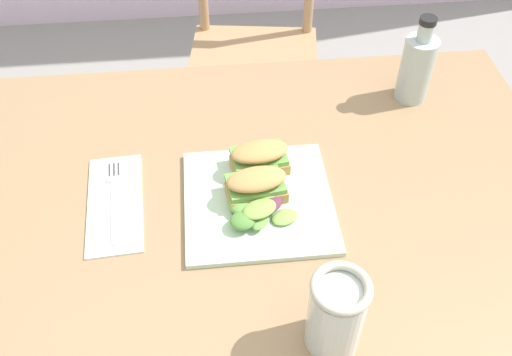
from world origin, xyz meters
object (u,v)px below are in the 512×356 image
object	(u,v)px
plate_lunch	(258,201)
sandwich_half_front	(256,185)
sandwich_half_back	(260,158)
fork_on_napkin	(115,194)
chair_wooden_far	(254,54)
mason_jar_iced_tea	(336,316)
bottle_cold_brew	(416,71)
dining_table	(233,264)

from	to	relation	value
plate_lunch	sandwich_half_front	bearing A→B (deg)	117.04
plate_lunch	sandwich_half_back	size ratio (longest dim) A/B	2.32
sandwich_half_front	fork_on_napkin	distance (m)	0.25
fork_on_napkin	chair_wooden_far	bearing A→B (deg)	68.84
fork_on_napkin	mason_jar_iced_tea	world-z (taller)	mason_jar_iced_tea
plate_lunch	mason_jar_iced_tea	distance (m)	0.28
chair_wooden_far	sandwich_half_back	world-z (taller)	chair_wooden_far
sandwich_half_front	sandwich_half_back	distance (m)	0.07
fork_on_napkin	mason_jar_iced_tea	size ratio (longest dim) A/B	1.36
chair_wooden_far	sandwich_half_back	distance (m)	0.87
bottle_cold_brew	fork_on_napkin	bearing A→B (deg)	-159.49
sandwich_half_back	dining_table	bearing A→B (deg)	-119.65
dining_table	fork_on_napkin	xyz separation A→B (m)	(-0.19, 0.07, 0.13)
chair_wooden_far	sandwich_half_front	bearing A→B (deg)	-95.35
plate_lunch	fork_on_napkin	bearing A→B (deg)	170.81
plate_lunch	sandwich_half_front	distance (m)	0.03
sandwich_half_front	bottle_cold_brew	size ratio (longest dim) A/B	0.59
sandwich_half_front	chair_wooden_far	bearing A→B (deg)	84.65
sandwich_half_front	fork_on_napkin	world-z (taller)	sandwich_half_front
sandwich_half_front	mason_jar_iced_tea	world-z (taller)	mason_jar_iced_tea
chair_wooden_far	bottle_cold_brew	distance (m)	0.76
sandwich_half_back	sandwich_half_front	bearing A→B (deg)	-100.88
sandwich_half_back	bottle_cold_brew	distance (m)	0.38
chair_wooden_far	fork_on_napkin	distance (m)	0.94
bottle_cold_brew	plate_lunch	bearing A→B (deg)	-142.82
bottle_cold_brew	chair_wooden_far	bearing A→B (deg)	113.16
chair_wooden_far	sandwich_half_front	world-z (taller)	chair_wooden_far
dining_table	bottle_cold_brew	bearing A→B (deg)	36.77
sandwich_half_back	mason_jar_iced_tea	size ratio (longest dim) A/B	0.79
chair_wooden_far	fork_on_napkin	bearing A→B (deg)	-111.16
chair_wooden_far	fork_on_napkin	size ratio (longest dim) A/B	4.68
dining_table	bottle_cold_brew	world-z (taller)	bottle_cold_brew
chair_wooden_far	bottle_cold_brew	xyz separation A→B (m)	(0.26, -0.62, 0.36)
chair_wooden_far	mason_jar_iced_tea	xyz separation A→B (m)	(-0.00, -1.13, 0.35)
sandwich_half_front	mason_jar_iced_tea	distance (m)	0.28
sandwich_half_back	bottle_cold_brew	xyz separation A→B (m)	(0.33, 0.19, 0.03)
chair_wooden_far	plate_lunch	size ratio (longest dim) A/B	3.48
plate_lunch	sandwich_half_front	xyz separation A→B (m)	(-0.00, 0.01, 0.03)
chair_wooden_far	plate_lunch	bearing A→B (deg)	-95.11
sandwich_half_front	sandwich_half_back	xyz separation A→B (m)	(0.01, 0.07, 0.00)
plate_lunch	mason_jar_iced_tea	bearing A→B (deg)	-73.80
dining_table	chair_wooden_far	distance (m)	0.93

